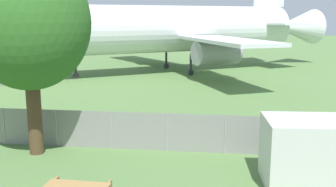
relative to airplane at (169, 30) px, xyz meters
name	(u,v)px	position (x,y,z in m)	size (l,w,h in m)	color
perimeter_fence	(167,132)	(2.97, -24.53, -3.63)	(56.07, 0.07, 1.72)	gray
airplane	(169,30)	(0.00, 0.00, 0.00)	(35.91, 28.07, 14.12)	silver
portable_cabin	(327,153)	(9.01, -27.37, -3.30)	(4.48, 2.57, 2.38)	silver
tree_left_of_cabin	(28,23)	(-2.62, -25.54, 1.11)	(5.11, 5.11, 8.44)	#4C3823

